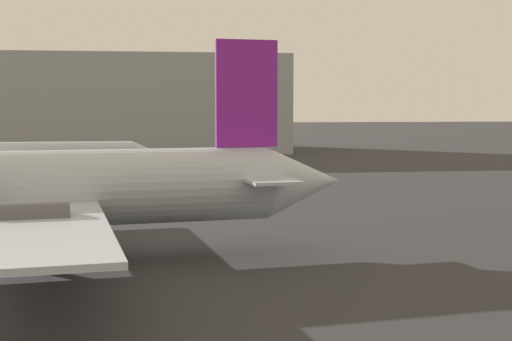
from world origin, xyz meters
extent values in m
cylinder|color=#B2BCCC|center=(-9.49, 25.84, 3.56)|extent=(23.64, 6.66, 3.63)
cone|color=#B2BCCC|center=(4.08, 27.64, 3.56)|extent=(4.43, 4.12, 3.63)
cube|color=#B2BCCC|center=(-8.33, 26.00, 3.02)|extent=(8.12, 30.53, 0.23)
cube|color=#B2BCCC|center=(1.61, 27.31, 3.93)|extent=(3.40, 8.45, 0.16)
cube|color=purple|center=(1.13, 27.25, 8.03)|extent=(3.14, 0.70, 5.31)
cylinder|color=#4C4C54|center=(-8.27, 20.21, 2.84)|extent=(3.14, 2.13, 1.76)
cylinder|color=#4C4C54|center=(-9.78, 31.60, 2.84)|extent=(3.14, 2.13, 1.76)
cube|color=black|center=(-8.07, 24.06, 0.87)|extent=(0.55, 0.55, 1.75)
cube|color=black|center=(-8.58, 27.93, 0.87)|extent=(0.55, 0.55, 1.75)
cylinder|color=#B2BCCC|center=(-16.55, 67.06, 2.59)|extent=(22.10, 2.40, 2.37)
cone|color=#B2BCCC|center=(-4.20, 67.08, 2.59)|extent=(2.61, 2.37, 2.37)
cube|color=#B2BCCC|center=(-17.66, 67.06, 2.23)|extent=(3.84, 24.32, 0.18)
cylinder|color=#4C4C54|center=(-17.00, 71.68, 2.12)|extent=(2.31, 1.39, 1.38)
cylinder|color=#4C4C54|center=(-16.99, 62.44, 2.12)|extent=(2.31, 1.39, 1.38)
cube|color=black|center=(-9.48, 67.07, 0.70)|extent=(0.39, 0.39, 1.41)
cube|color=black|center=(-17.66, 68.60, 0.70)|extent=(0.39, 0.39, 1.41)
cube|color=black|center=(-17.65, 65.52, 0.70)|extent=(0.39, 0.39, 1.41)
cube|color=#999EA3|center=(-16.61, 112.41, 7.60)|extent=(68.56, 25.31, 15.19)
camera|label=1|loc=(-3.59, -9.03, 7.48)|focal=51.49mm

